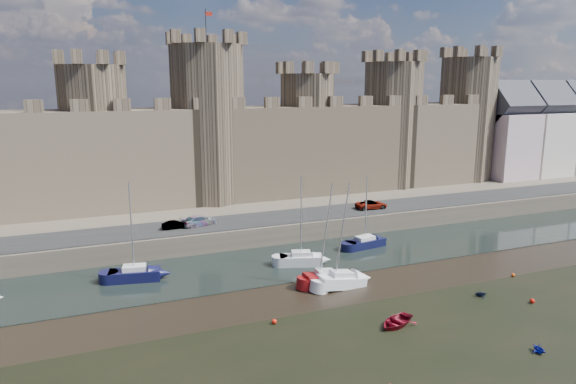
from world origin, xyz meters
name	(u,v)px	position (x,y,z in m)	size (l,w,h in m)	color
ground	(348,383)	(0.00, 0.00, 0.00)	(160.00, 160.00, 0.00)	black
water_channel	(245,267)	(0.00, 24.00, 0.04)	(160.00, 12.00, 0.08)	black
quay	(184,193)	(0.00, 60.00, 1.25)	(160.00, 60.00, 2.50)	#4C443A
road	(222,223)	(0.00, 34.00, 2.55)	(160.00, 7.00, 0.10)	black
castle	(192,141)	(-0.64, 48.00, 11.67)	(108.50, 11.00, 29.00)	#42382B
townhouses	(560,132)	(71.50, 46.00, 10.59)	(35.50, 9.05, 18.13)	beige
car_1	(175,225)	(-5.95, 33.63, 3.03)	(1.13, 3.23, 1.07)	gray
car_2	(199,221)	(-2.89, 34.06, 3.16)	(1.86, 4.57, 1.33)	gray
car_3	(371,205)	(21.79, 33.57, 3.14)	(2.12, 4.59, 1.28)	gray
sailboat_1	(135,274)	(-11.76, 24.52, 0.81)	(5.46, 2.94, 10.37)	black
sailboat_2	(301,259)	(6.06, 22.36, 0.82)	(5.07, 3.20, 10.21)	silver
sailboat_3	(365,242)	(16.00, 25.26, 0.72)	(5.39, 2.77, 9.02)	black
sailboat_4	(325,278)	(6.10, 16.15, 0.77)	(4.55, 1.83, 10.58)	maroon
sailboat_5	(341,280)	(7.38, 15.14, 0.76)	(5.06, 2.19, 10.72)	white
dinghy_4	(396,322)	(7.84, 5.96, 0.37)	(2.53, 0.73, 3.54)	maroon
dinghy_5	(539,349)	(15.48, -1.87, 0.33)	(1.09, 0.67, 1.27)	#151F94
dinghy_7	(481,293)	(18.82, 8.10, 0.31)	(1.02, 0.62, 1.18)	black
buoy_1	(274,322)	(-1.66, 10.09, 0.22)	(0.44, 0.44, 0.44)	red
buoy_3	(513,275)	(25.70, 10.88, 0.19)	(0.39, 0.39, 0.39)	#EF540A
buoy_5	(532,301)	(22.20, 5.08, 0.23)	(0.46, 0.46, 0.46)	red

